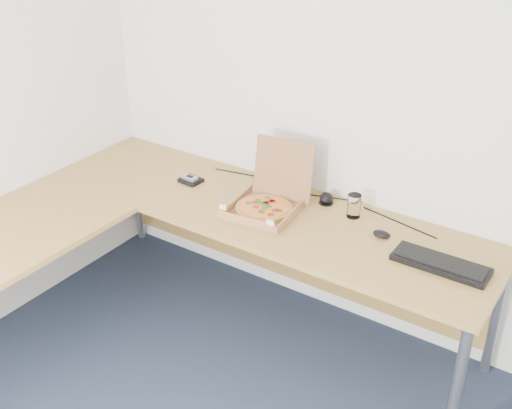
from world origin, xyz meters
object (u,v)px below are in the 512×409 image
Objects in this scene: drinking_glass at (354,206)px; wallet at (191,180)px; desk at (160,230)px; keyboard at (441,264)px; pizza_box at (266,204)px.

drinking_glass is 0.96m from wallet.
keyboard is (1.30, 0.42, 0.04)m from desk.
pizza_box is at bearing -153.64° from drinking_glass.
pizza_box reaches higher than wallet.
pizza_box is at bearing -0.43° from wallet.
desk is 6.54× the size of pizza_box.
desk is at bearing -64.43° from wallet.
drinking_glass reaches higher than keyboard.
pizza_box reaches higher than keyboard.
pizza_box is at bearing -179.68° from keyboard.
drinking_glass is at bearing 159.72° from keyboard.
pizza_box is at bearing 48.85° from desk.
desk is at bearing -161.99° from keyboard.
keyboard is at bearing 2.97° from wallet.
desk is at bearing -138.55° from pizza_box.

